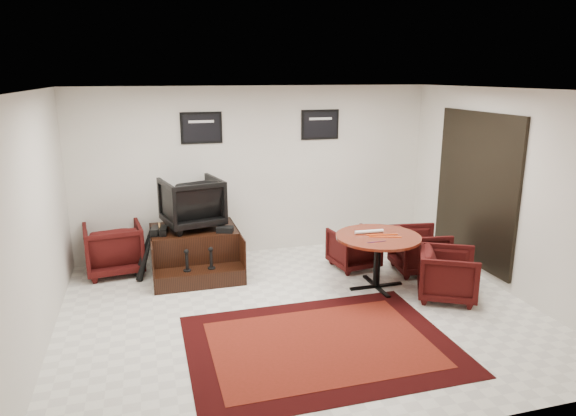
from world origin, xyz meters
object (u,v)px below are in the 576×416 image
object	(u,v)px
shine_podium	(195,252)
table_chair_corner	(448,272)
table_chair_window	(420,248)
shine_chair	(192,200)
armchair_side	(114,246)
meeting_table	(378,242)
table_chair_back	(354,247)

from	to	relation	value
shine_podium	table_chair_corner	world-z (taller)	table_chair_corner
shine_podium	table_chair_window	world-z (taller)	table_chair_window
shine_chair	armchair_side	distance (m)	1.39
meeting_table	armchair_side	bearing A→B (deg)	155.70
armchair_side	table_chair_back	xyz separation A→B (m)	(3.63, -0.81, -0.08)
shine_podium	table_chair_corner	xyz separation A→B (m)	(3.20, -1.95, 0.07)
meeting_table	shine_podium	bearing A→B (deg)	150.97
shine_chair	table_chair_corner	world-z (taller)	shine_chair
shine_chair	armchair_side	world-z (taller)	shine_chair
shine_podium	shine_chair	bearing A→B (deg)	90.00
shine_podium	meeting_table	distance (m)	2.81
shine_chair	table_chair_corner	xyz separation A→B (m)	(3.20, -2.09, -0.72)
shine_chair	armchair_side	bearing A→B (deg)	-20.00
table_chair_back	table_chair_window	size ratio (longest dim) A/B	0.90
armchair_side	table_chair_window	xyz separation A→B (m)	(4.53, -1.25, -0.04)
meeting_table	table_chair_window	bearing A→B (deg)	23.22
shine_podium	meeting_table	size ratio (longest dim) A/B	1.13
table_chair_corner	table_chair_back	bearing A→B (deg)	56.87
shine_chair	meeting_table	distance (m)	2.88
table_chair_window	meeting_table	bearing A→B (deg)	120.90
meeting_table	table_chair_back	bearing A→B (deg)	90.27
shine_podium	table_chair_corner	distance (m)	3.74
shine_chair	meeting_table	xyz separation A→B (m)	(2.43, -1.49, -0.42)
shine_podium	shine_chair	world-z (taller)	shine_chair
armchair_side	table_chair_back	world-z (taller)	armchair_side
meeting_table	table_chair_back	size ratio (longest dim) A/B	1.73
shine_chair	meeting_table	bearing A→B (deg)	135.73
shine_podium	armchair_side	distance (m)	1.24
armchair_side	table_chair_back	bearing A→B (deg)	160.88
armchair_side	table_chair_corner	distance (m)	4.94
armchair_side	table_chair_corner	size ratio (longest dim) A/B	1.12
table_chair_window	table_chair_corner	bearing A→B (deg)	179.73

